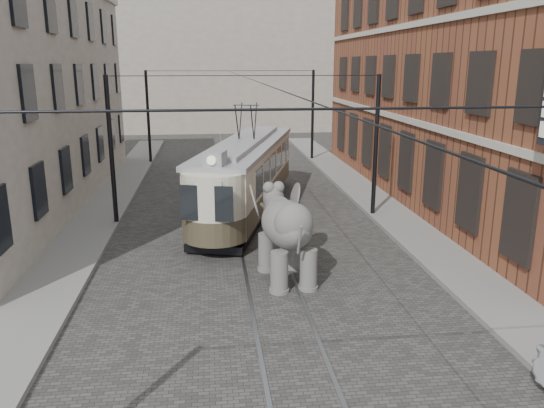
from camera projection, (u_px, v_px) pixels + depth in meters
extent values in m
plane|color=#43413E|center=(268.00, 274.00, 16.94)|extent=(120.00, 120.00, 0.00)
cube|color=slate|center=(450.00, 264.00, 17.60)|extent=(2.00, 60.00, 0.15)
cube|color=slate|center=(54.00, 281.00, 16.19)|extent=(2.00, 60.00, 0.15)
cube|color=brown|center=(479.00, 72.00, 25.31)|extent=(8.00, 26.00, 12.00)
cube|color=gray|center=(224.00, 57.00, 53.60)|extent=(28.00, 10.00, 14.00)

